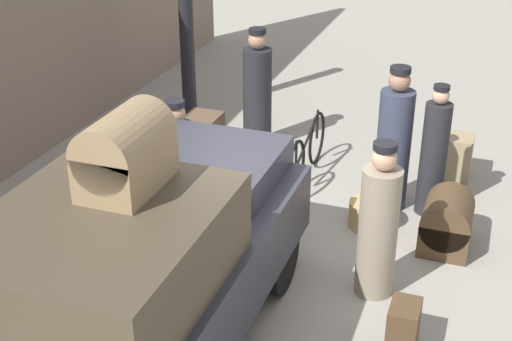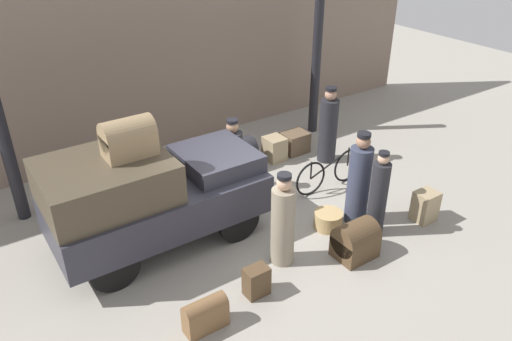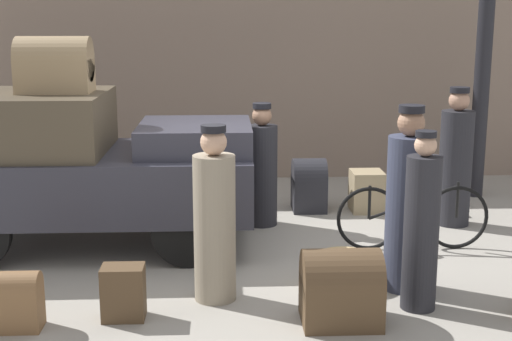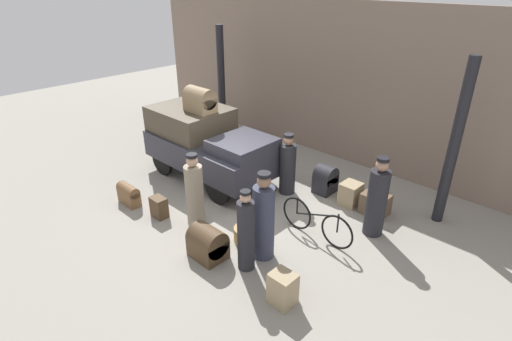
% 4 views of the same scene
% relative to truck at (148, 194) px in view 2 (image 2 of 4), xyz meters
% --- Properties ---
extents(ground_plane, '(30.00, 30.00, 0.00)m').
position_rel_truck_xyz_m(ground_plane, '(1.87, -0.47, -1.01)').
color(ground_plane, gray).
extents(station_building_facade, '(16.00, 0.15, 4.50)m').
position_rel_truck_xyz_m(station_building_facade, '(1.87, 3.61, 1.24)').
color(station_building_facade, gray).
rests_on(station_building_facade, ground).
extents(canopy_pillar_left, '(0.24, 0.24, 3.72)m').
position_rel_truck_xyz_m(canopy_pillar_left, '(-1.78, 2.15, 0.85)').
color(canopy_pillar_left, black).
rests_on(canopy_pillar_left, ground).
extents(canopy_pillar_right, '(0.24, 0.24, 3.72)m').
position_rel_truck_xyz_m(canopy_pillar_right, '(5.53, 2.15, 0.85)').
color(canopy_pillar_right, black).
rests_on(canopy_pillar_right, ground).
extents(truck, '(3.72, 1.84, 1.83)m').
position_rel_truck_xyz_m(truck, '(0.00, 0.00, 0.00)').
color(truck, black).
rests_on(truck, ground).
extents(bicycle, '(1.80, 0.04, 0.81)m').
position_rel_truck_xyz_m(bicycle, '(3.90, -0.35, -0.62)').
color(bicycle, black).
rests_on(bicycle, ground).
extents(wicker_basket, '(0.54, 0.54, 0.32)m').
position_rel_truck_xyz_m(wicker_basket, '(2.91, -1.45, -0.85)').
color(wicker_basket, tan).
rests_on(wicker_basket, ground).
extents(porter_with_bicycle, '(0.41, 0.41, 1.61)m').
position_rel_truck_xyz_m(porter_with_bicycle, '(2.19, 0.76, -0.29)').
color(porter_with_bicycle, '#232328').
rests_on(porter_with_bicycle, ground).
extents(porter_carrying_trunk, '(0.43, 0.43, 1.86)m').
position_rel_truck_xyz_m(porter_carrying_trunk, '(3.50, -1.56, -0.17)').
color(porter_carrying_trunk, '#33384C').
rests_on(porter_carrying_trunk, ground).
extents(conductor_in_dark_uniform, '(0.33, 0.33, 1.69)m').
position_rel_truck_xyz_m(conductor_in_dark_uniform, '(3.51, -2.06, -0.23)').
color(conductor_in_dark_uniform, '#232328').
rests_on(conductor_in_dark_uniform, ground).
extents(porter_standing_middle, '(0.40, 0.40, 1.71)m').
position_rel_truck_xyz_m(porter_standing_middle, '(1.61, -1.74, -0.24)').
color(porter_standing_middle, gray).
rests_on(porter_standing_middle, ground).
extents(porter_lifting_near_truck, '(0.43, 0.43, 1.81)m').
position_rel_truck_xyz_m(porter_lifting_near_truck, '(4.70, 0.65, -0.19)').
color(porter_lifting_near_truck, '#232328').
rests_on(porter_lifting_near_truck, ground).
extents(suitcase_tan_flat, '(0.65, 0.28, 0.53)m').
position_rel_truck_xyz_m(suitcase_tan_flat, '(-0.23, -2.36, -0.74)').
color(suitcase_tan_flat, brown).
rests_on(suitcase_tan_flat, ground).
extents(trunk_large_brown, '(0.44, 0.48, 0.57)m').
position_rel_truck_xyz_m(trunk_large_brown, '(3.70, 1.35, -0.73)').
color(trunk_large_brown, '#9E8966').
rests_on(trunk_large_brown, ground).
extents(suitcase_small_leather, '(0.38, 0.27, 0.50)m').
position_rel_truck_xyz_m(suitcase_small_leather, '(0.78, -2.18, -0.76)').
color(suitcase_small_leather, '#4C3823').
rests_on(suitcase_small_leather, ground).
extents(trunk_barrel_dark, '(0.69, 0.56, 0.68)m').
position_rel_truck_xyz_m(trunk_barrel_dark, '(2.73, -2.35, -0.69)').
color(trunk_barrel_dark, '#4C3823').
rests_on(trunk_barrel_dark, ground).
extents(trunk_wicker_pale, '(0.47, 0.54, 0.74)m').
position_rel_truck_xyz_m(trunk_wicker_pale, '(2.89, 1.45, -0.65)').
color(trunk_wicker_pale, '#232328').
rests_on(trunk_wicker_pale, ground).
extents(trunk_umber_medium, '(0.43, 0.37, 0.61)m').
position_rel_truck_xyz_m(trunk_umber_medium, '(4.62, -2.29, -0.71)').
color(trunk_umber_medium, '#9E8966').
rests_on(trunk_umber_medium, ground).
extents(suitcase_black_upright, '(0.60, 0.50, 0.51)m').
position_rel_truck_xyz_m(suitcase_black_upright, '(4.34, 1.40, -0.76)').
color(suitcase_black_upright, brown).
rests_on(suitcase_black_upright, ground).
extents(trunk_on_truck_roof, '(0.82, 0.52, 0.64)m').
position_rel_truck_xyz_m(trunk_on_truck_roof, '(-0.22, 0.00, 1.12)').
color(trunk_on_truck_roof, '#937A56').
rests_on(trunk_on_truck_roof, truck).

